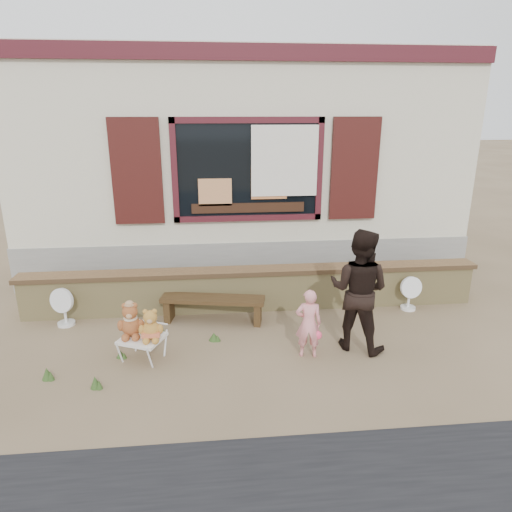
{
  "coord_description": "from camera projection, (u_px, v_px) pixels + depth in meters",
  "views": [
    {
      "loc": [
        -0.61,
        -5.61,
        3.02
      ],
      "look_at": [
        0.0,
        0.6,
        1.0
      ],
      "focal_mm": 32.0,
      "sensor_mm": 36.0,
      "label": 1
    }
  ],
  "objects": [
    {
      "name": "ground",
      "position": [
        260.0,
        338.0,
        6.3
      ],
      "size": [
        80.0,
        80.0,
        0.0
      ],
      "primitive_type": "plane",
      "color": "brown",
      "rests_on": "ground"
    },
    {
      "name": "shopfront",
      "position": [
        238.0,
        158.0,
        9.93
      ],
      "size": [
        8.04,
        5.13,
        4.0
      ],
      "color": "#BFB59B",
      "rests_on": "ground"
    },
    {
      "name": "brick_wall",
      "position": [
        253.0,
        288.0,
        7.14
      ],
      "size": [
        7.1,
        0.36,
        0.67
      ],
      "color": "tan",
      "rests_on": "ground"
    },
    {
      "name": "bench",
      "position": [
        213.0,
        304.0,
        6.7
      ],
      "size": [
        1.55,
        0.59,
        0.39
      ],
      "rotation": [
        0.0,
        0.0,
        -0.18
      ],
      "color": "#352412",
      "rests_on": "ground"
    },
    {
      "name": "folding_chair",
      "position": [
        142.0,
        339.0,
        5.69
      ],
      "size": [
        0.63,
        0.6,
        0.31
      ],
      "rotation": [
        0.0,
        0.0,
        -0.41
      ],
      "color": "silver",
      "rests_on": "ground"
    },
    {
      "name": "teddy_bear_left",
      "position": [
        131.0,
        319.0,
        5.65
      ],
      "size": [
        0.42,
        0.4,
        0.45
      ],
      "primitive_type": null,
      "rotation": [
        0.0,
        0.0,
        -0.41
      ],
      "color": "brown",
      "rests_on": "folding_chair"
    },
    {
      "name": "teddy_bear_right",
      "position": [
        151.0,
        324.0,
        5.57
      ],
      "size": [
        0.38,
        0.36,
        0.41
      ],
      "primitive_type": null,
      "rotation": [
        0.0,
        0.0,
        -0.41
      ],
      "color": "olive",
      "rests_on": "folding_chair"
    },
    {
      "name": "child",
      "position": [
        309.0,
        323.0,
        5.71
      ],
      "size": [
        0.36,
        0.27,
        0.91
      ],
      "primitive_type": "imported",
      "rotation": [
        0.0,
        0.0,
        2.99
      ],
      "color": "pink",
      "rests_on": "ground"
    },
    {
      "name": "adult",
      "position": [
        359.0,
        290.0,
        5.83
      ],
      "size": [
        0.99,
        0.95,
        1.61
      ],
      "primitive_type": "imported",
      "rotation": [
        0.0,
        0.0,
        2.54
      ],
      "color": "black",
      "rests_on": "ground"
    },
    {
      "name": "fan_left",
      "position": [
        64.0,
        307.0,
        6.59
      ],
      "size": [
        0.38,
        0.25,
        0.58
      ],
      "rotation": [
        0.0,
        0.0,
        -0.34
      ],
      "color": "silver",
      "rests_on": "ground"
    },
    {
      "name": "fan_right",
      "position": [
        409.0,
        293.0,
        7.13
      ],
      "size": [
        0.35,
        0.23,
        0.55
      ],
      "rotation": [
        0.0,
        0.0,
        0.06
      ],
      "color": "white",
      "rests_on": "ground"
    },
    {
      "name": "grass_tufts",
      "position": [
        167.0,
        346.0,
        5.97
      ],
      "size": [
        3.43,
        1.45,
        0.15
      ],
      "color": "#304C1E",
      "rests_on": "ground"
    }
  ]
}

